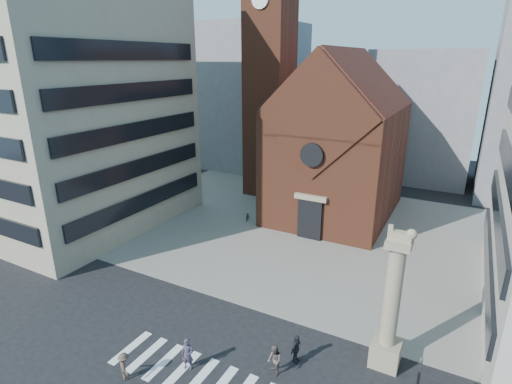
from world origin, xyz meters
TOP-DOWN VIEW (x-y plane):
  - ground at (0.00, 0.00)m, footprint 120.00×120.00m
  - piazza at (0.00, 19.00)m, footprint 46.00×30.00m
  - zebra_crossing at (0.55, -3.00)m, footprint 10.20×3.20m
  - church at (0.00, 25.04)m, footprint 12.00×16.65m
  - campanile at (-10.00, 28.00)m, footprint 5.50×5.50m
  - building_left at (-24.00, 10.00)m, footprint 18.00×20.00m
  - bg_block_left at (-20.00, 40.00)m, footprint 16.00×14.00m
  - bg_block_mid at (6.00, 45.00)m, footprint 14.00×12.00m
  - lion_column at (10.01, 3.00)m, footprint 1.63×1.60m
  - pedestrian_0 at (0.19, -2.72)m, footprint 0.82×0.65m
  - pedestrian_1 at (4.71, -0.77)m, footprint 1.13×1.13m
  - pedestrian_2 at (5.39, 0.70)m, footprint 0.56×1.09m
  - pedestrian_3 at (-2.40, -4.98)m, footprint 1.24×1.10m
  - scooter_0 at (-7.67, 18.17)m, footprint 1.10×1.64m
  - scooter_1 at (-5.89, 18.17)m, footprint 0.98×1.55m
  - scooter_2 at (-4.10, 18.17)m, footprint 1.10×1.64m
  - scooter_3 at (-2.31, 18.17)m, footprint 0.98×1.55m
  - scooter_4 at (-0.53, 18.17)m, footprint 1.10×1.64m
  - scooter_5 at (1.26, 18.17)m, footprint 0.98×1.55m
  - scooter_6 at (3.04, 18.17)m, footprint 1.10×1.64m

SIDE VIEW (x-z plane):
  - ground at x=0.00m, z-range 0.00..0.00m
  - zebra_crossing at x=0.55m, z-range 0.00..0.01m
  - piazza at x=0.00m, z-range 0.00..0.05m
  - scooter_0 at x=-7.67m, z-range 0.05..0.87m
  - scooter_2 at x=-4.10m, z-range 0.05..0.87m
  - scooter_4 at x=-0.53m, z-range 0.05..0.87m
  - scooter_6 at x=3.04m, z-range 0.05..0.87m
  - scooter_1 at x=-5.89m, z-range 0.05..0.96m
  - scooter_3 at x=-2.31m, z-range 0.05..0.96m
  - scooter_5 at x=1.26m, z-range 0.05..0.96m
  - pedestrian_3 at x=-2.40m, z-range 0.00..1.67m
  - pedestrian_2 at x=5.39m, z-range 0.00..1.79m
  - pedestrian_1 at x=4.71m, z-range 0.00..1.85m
  - pedestrian_0 at x=0.19m, z-range 0.00..1.96m
  - lion_column at x=10.01m, z-range -0.88..7.79m
  - church at x=0.00m, z-range -1.02..16.98m
  - bg_block_mid at x=6.00m, z-range 0.00..18.00m
  - bg_block_left at x=-20.00m, z-range 0.00..22.00m
  - building_left at x=-24.00m, z-range 0.00..26.00m
  - campanile at x=-10.00m, z-range 0.14..31.34m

